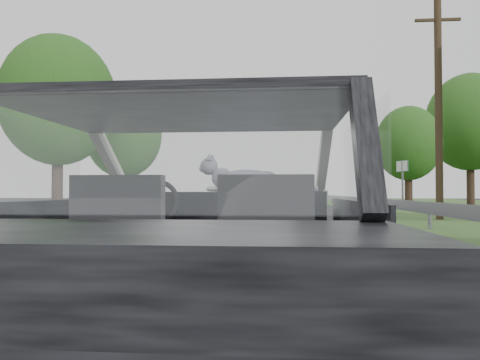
% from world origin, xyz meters
% --- Properties ---
extents(ground, '(140.00, 140.00, 0.00)m').
position_xyz_m(ground, '(0.00, 0.00, 0.00)').
color(ground, '#313038').
rests_on(ground, ground).
extents(subject_car, '(1.80, 4.00, 1.45)m').
position_xyz_m(subject_car, '(0.00, 0.00, 0.72)').
color(subject_car, black).
rests_on(subject_car, ground).
extents(dashboard, '(1.58, 0.45, 0.30)m').
position_xyz_m(dashboard, '(0.00, 0.62, 0.85)').
color(dashboard, black).
rests_on(dashboard, subject_car).
extents(driver_seat, '(0.50, 0.72, 0.42)m').
position_xyz_m(driver_seat, '(-0.40, -0.29, 0.88)').
color(driver_seat, '#282829').
rests_on(driver_seat, subject_car).
extents(passenger_seat, '(0.50, 0.72, 0.42)m').
position_xyz_m(passenger_seat, '(0.40, -0.29, 0.88)').
color(passenger_seat, '#282829').
rests_on(passenger_seat, subject_car).
extents(steering_wheel, '(0.36, 0.36, 0.04)m').
position_xyz_m(steering_wheel, '(-0.40, 0.33, 0.92)').
color(steering_wheel, black).
rests_on(steering_wheel, dashboard).
extents(cat, '(0.67, 0.31, 0.29)m').
position_xyz_m(cat, '(0.22, 0.62, 1.09)').
color(cat, gray).
rests_on(cat, dashboard).
extents(guardrail, '(0.05, 90.00, 0.32)m').
position_xyz_m(guardrail, '(4.30, 10.00, 0.58)').
color(guardrail, gray).
rests_on(guardrail, ground).
extents(other_car, '(1.98, 4.29, 1.37)m').
position_xyz_m(other_car, '(-0.05, 21.81, 0.68)').
color(other_car, '#B1B1B1').
rests_on(other_car, ground).
extents(highway_sign, '(0.51, 1.09, 2.82)m').
position_xyz_m(highway_sign, '(7.43, 24.72, 1.41)').
color(highway_sign, '#13461E').
rests_on(highway_sign, ground).
extents(utility_pole, '(0.33, 0.33, 8.06)m').
position_xyz_m(utility_pole, '(6.15, 14.53, 4.03)').
color(utility_pole, '#42301F').
rests_on(utility_pole, ground).
extents(tree_2, '(5.26, 5.26, 6.44)m').
position_xyz_m(tree_2, '(8.78, 28.56, 3.22)').
color(tree_2, '#2E601F').
rests_on(tree_2, ground).
extents(tree_3, '(6.51, 6.51, 9.50)m').
position_xyz_m(tree_3, '(14.39, 32.95, 4.75)').
color(tree_3, '#2E601F').
rests_on(tree_3, ground).
extents(tree_5, '(7.25, 7.25, 8.51)m').
position_xyz_m(tree_5, '(-10.52, 19.25, 4.26)').
color(tree_5, '#2E601F').
rests_on(tree_5, ground).
extents(tree_6, '(5.61, 5.61, 6.77)m').
position_xyz_m(tree_6, '(-8.83, 24.03, 3.38)').
color(tree_6, '#2E601F').
rests_on(tree_6, ground).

